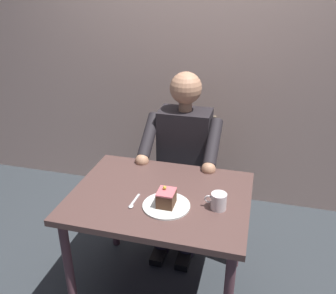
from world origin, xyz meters
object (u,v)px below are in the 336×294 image
Objects in this scene: seated_person at (182,159)px; cake_slice at (166,198)px; dining_table at (160,207)px; coffee_cup at (218,201)px; chair at (187,168)px; dessert_spoon at (133,203)px.

seated_person is 11.93× the size of cake_slice.
coffee_cup is (-0.33, 0.05, 0.13)m from dining_table.
chair is (0.00, -0.73, -0.14)m from dining_table.
cake_slice is 0.27m from coffee_cup.
seated_person is (-0.00, -0.56, 0.03)m from dining_table.
dining_table is at bearing -9.22° from coffee_cup.
dining_table is 9.49× the size of cake_slice.
seated_person is at bearing -99.46° from dessert_spoon.
chair is 8.44× the size of cake_slice.
dining_table is 6.96× the size of dessert_spoon.
chair reaches higher than coffee_cup.
cake_slice reaches higher than coffee_cup.
cake_slice is at bearing 95.51° from seated_person.
coffee_cup is 0.46m from dessert_spoon.
dining_table is at bearing -58.64° from cake_slice.
seated_person reaches higher than chair.
dessert_spoon is (0.18, 0.02, -0.05)m from cake_slice.
cake_slice is 0.19m from dessert_spoon.
chair reaches higher than cake_slice.
cake_slice is (-0.06, 0.11, 0.14)m from dining_table.
dining_table is 0.56m from seated_person.
seated_person is at bearing -61.68° from coffee_cup.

